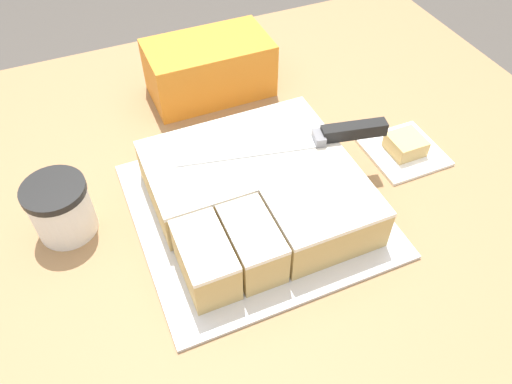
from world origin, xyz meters
TOP-DOWN VIEW (x-y plane):
  - countertop at (0.00, 0.00)m, footprint 1.40×1.10m
  - cake_board at (0.06, -0.02)m, footprint 0.37×0.36m
  - cake at (0.06, -0.02)m, footprint 0.30×0.29m
  - knife at (0.19, 0.01)m, footprint 0.33×0.09m
  - coffee_cup at (-0.22, 0.06)m, footprint 0.09×0.09m
  - paper_napkin at (0.35, 0.00)m, footprint 0.12×0.12m
  - brownie at (0.35, 0.00)m, footprint 0.06×0.06m
  - storage_box at (0.10, 0.31)m, footprint 0.23×0.13m

SIDE VIEW (x-z plane):
  - countertop at x=0.00m, z-range 0.00..0.92m
  - cake_board at x=0.06m, z-range 0.92..0.92m
  - paper_napkin at x=0.35m, z-range 0.92..0.92m
  - brownie at x=0.35m, z-range 0.92..0.95m
  - cake at x=0.06m, z-range 0.92..1.00m
  - coffee_cup at x=-0.22m, z-range 0.92..1.01m
  - storage_box at x=0.10m, z-range 0.92..1.03m
  - knife at x=0.19m, z-range 0.99..1.02m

